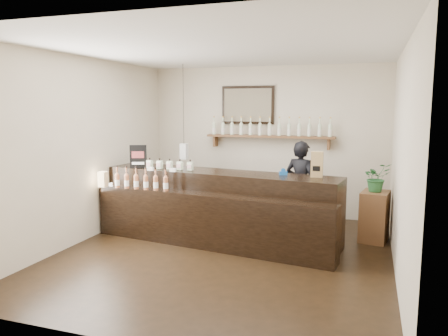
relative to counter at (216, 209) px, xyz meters
name	(u,v)px	position (x,y,z in m)	size (l,w,h in m)	color
ground	(224,254)	(0.32, -0.56, -0.50)	(5.00, 5.00, 0.00)	black
room_shell	(224,133)	(0.32, -0.56, 1.21)	(5.00, 5.00, 5.00)	beige
back_wall_decor	(257,123)	(0.18, 1.81, 1.26)	(2.66, 0.96, 1.69)	brown
counter	(216,209)	(0.00, 0.00, 0.00)	(3.84, 1.50, 1.23)	black
promo_sign	(138,157)	(-1.36, 0.07, 0.75)	(0.26, 0.13, 0.38)	black
paper_bag	(317,164)	(1.51, 0.09, 0.74)	(0.17, 0.14, 0.37)	olive
tape_dispenser	(283,172)	(1.02, 0.11, 0.60)	(0.13, 0.08, 0.10)	#1759A6
side_cabinet	(374,216)	(2.32, 0.76, -0.11)	(0.47, 0.59, 0.77)	brown
potted_plant	(376,177)	(2.32, 0.76, 0.49)	(0.39, 0.34, 0.44)	#286631
shopkeeper	(301,180)	(1.15, 0.99, 0.35)	(0.62, 0.41, 1.70)	black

